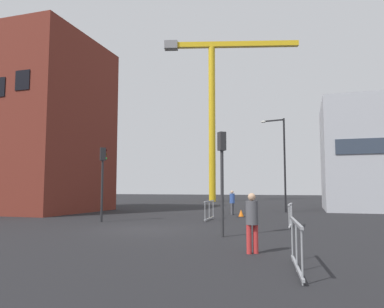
# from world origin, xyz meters

# --- Properties ---
(ground) EXTENTS (160.00, 160.00, 0.00)m
(ground) POSITION_xyz_m (0.00, 0.00, 0.00)
(ground) COLOR black
(brick_building) EXTENTS (9.61, 9.03, 13.10)m
(brick_building) POSITION_xyz_m (-13.29, 8.50, 6.55)
(brick_building) COLOR maroon
(brick_building) RESTS_ON ground
(office_block) EXTENTS (9.14, 8.47, 8.70)m
(office_block) POSITION_xyz_m (12.67, 17.82, 4.35)
(office_block) COLOR #A8AAB2
(office_block) RESTS_ON ground
(construction_crane) EXTENTS (17.85, 5.62, 21.87)m
(construction_crane) POSITION_xyz_m (-4.73, 32.90, 14.71)
(construction_crane) COLOR gold
(construction_crane) RESTS_ON ground
(streetlamp_tall) EXTENTS (1.83, 0.53, 7.02)m
(streetlamp_tall) POSITION_xyz_m (5.04, 13.50, 4.16)
(streetlamp_tall) COLOR black
(streetlamp_tall) RESTS_ON ground
(traffic_light_far) EXTENTS (0.36, 0.37, 3.90)m
(traffic_light_far) POSITION_xyz_m (3.79, -1.33, 2.62)
(traffic_light_far) COLOR #2D2D30
(traffic_light_far) RESTS_ON ground
(traffic_light_near) EXTENTS (0.37, 0.37, 3.96)m
(traffic_light_near) POSITION_xyz_m (-3.64, 2.62, 2.66)
(traffic_light_near) COLOR #232326
(traffic_light_near) RESTS_ON ground
(pedestrian_walking) EXTENTS (0.34, 0.34, 1.66)m
(pedestrian_walking) POSITION_xyz_m (5.34, -4.48, 0.96)
(pedestrian_walking) COLOR red
(pedestrian_walking) RESTS_ON ground
(pedestrian_waiting) EXTENTS (0.34, 0.34, 1.62)m
(pedestrian_waiting) POSITION_xyz_m (2.00, 9.71, 0.94)
(pedestrian_waiting) COLOR #4C4C51
(pedestrian_waiting) RESTS_ON ground
(safety_barrier_front) EXTENTS (0.11, 1.92, 1.08)m
(safety_barrier_front) POSITION_xyz_m (6.05, 2.83, 0.56)
(safety_barrier_front) COLOR #B2B5BA
(safety_barrier_front) RESTS_ON ground
(safety_barrier_right_run) EXTENTS (0.35, 2.53, 1.08)m
(safety_barrier_right_run) POSITION_xyz_m (6.56, -6.38, 0.56)
(safety_barrier_right_run) COLOR gray
(safety_barrier_right_run) RESTS_ON ground
(safety_barrier_rear) EXTENTS (0.15, 2.35, 1.08)m
(safety_barrier_rear) POSITION_xyz_m (1.57, 5.28, 0.56)
(safety_barrier_rear) COLOR #9EA0A5
(safety_barrier_rear) RESTS_ON ground
(traffic_cone_striped) EXTENTS (0.45, 0.45, 0.46)m
(traffic_cone_striped) POSITION_xyz_m (2.85, 8.16, 0.21)
(traffic_cone_striped) COLOR black
(traffic_cone_striped) RESTS_ON ground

